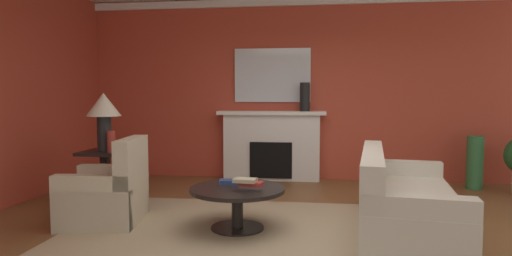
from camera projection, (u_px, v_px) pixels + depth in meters
ground_plane at (304, 231)px, 4.45m from camera, size 9.68×9.68×0.00m
wall_fireplace at (308, 89)px, 7.21m from camera, size 8.04×0.12×3.05m
crown_moulding at (308, 1)px, 7.03m from camera, size 8.04×0.08×0.12m
area_rug at (237, 229)px, 4.49m from camera, size 3.53×2.40×0.01m
fireplace at (271, 147)px, 7.15m from camera, size 1.80×0.35×1.16m
mantel_mirror at (272, 75)px, 7.18m from camera, size 1.28×0.04×0.90m
sofa at (403, 206)px, 4.31m from camera, size 1.18×2.20×0.85m
armchair_near_window at (107, 196)px, 4.70m from camera, size 0.89×0.89×0.95m
coffee_table at (237, 198)px, 4.47m from camera, size 1.00×1.00×0.45m
side_table at (105, 174)px, 5.53m from camera, size 0.56×0.56×0.70m
table_lamp at (104, 110)px, 5.47m from camera, size 0.44×0.44×0.75m
vase_tall_corner at (475, 162)px, 6.46m from camera, size 0.24×0.24×0.81m
vase_mantel_right at (305, 97)px, 6.97m from camera, size 0.16×0.16×0.47m
vase_on_side_table at (111, 142)px, 5.36m from camera, size 0.10×0.10×0.27m
book_red_cover at (230, 182)px, 4.63m from camera, size 0.24×0.18×0.05m
book_art_folio at (251, 184)px, 4.30m from camera, size 0.26×0.19×0.05m
book_small_novel at (245, 180)px, 4.28m from camera, size 0.24×0.18×0.04m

